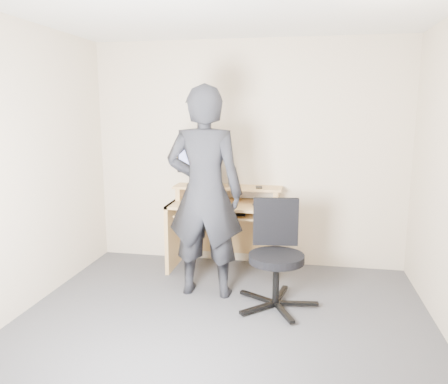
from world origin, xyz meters
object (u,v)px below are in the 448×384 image
(desk, at_px, (226,219))
(office_chair, at_px, (276,250))
(person, at_px, (205,193))
(monitor, at_px, (196,163))

(desk, bearing_deg, office_chair, -54.92)
(person, bearing_deg, monitor, -70.51)
(office_chair, bearing_deg, person, 162.77)
(desk, relative_size, office_chair, 1.29)
(desk, xyz_separation_m, person, (-0.07, -0.74, 0.44))
(monitor, distance_m, office_chair, 1.50)
(desk, xyz_separation_m, office_chair, (0.61, -0.86, -0.04))
(office_chair, distance_m, person, 0.84)
(monitor, xyz_separation_m, office_chair, (0.97, -0.94, -0.65))
(desk, distance_m, monitor, 0.72)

